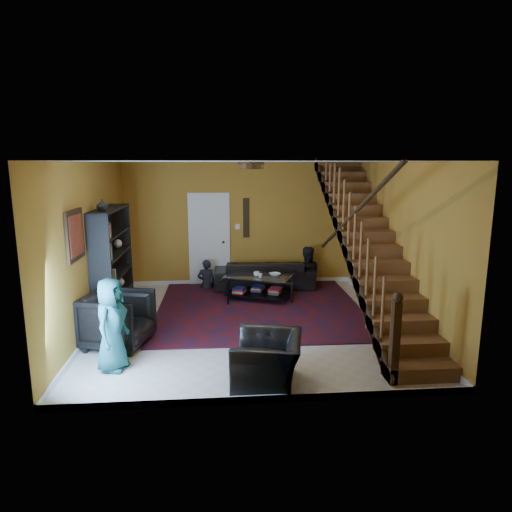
# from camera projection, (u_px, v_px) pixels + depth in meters

# --- Properties ---
(floor) EXTENTS (5.50, 5.50, 0.00)m
(floor) POSITION_uv_depth(u_px,v_px,m) (248.00, 323.00, 8.05)
(floor) COLOR beige
(floor) RESTS_ON ground
(room) EXTENTS (5.50, 5.50, 5.50)m
(room) POSITION_uv_depth(u_px,v_px,m) (178.00, 300.00, 9.23)
(room) COLOR #B57728
(room) RESTS_ON ground
(staircase) EXTENTS (0.95, 5.02, 3.18)m
(staircase) POSITION_uv_depth(u_px,v_px,m) (369.00, 244.00, 7.94)
(staircase) COLOR brown
(staircase) RESTS_ON floor
(bookshelf) EXTENTS (0.35, 1.80, 2.00)m
(bookshelf) POSITION_uv_depth(u_px,v_px,m) (113.00, 265.00, 8.25)
(bookshelf) COLOR black
(bookshelf) RESTS_ON floor
(door) EXTENTS (0.82, 0.05, 2.05)m
(door) POSITION_uv_depth(u_px,v_px,m) (209.00, 241.00, 10.45)
(door) COLOR silver
(door) RESTS_ON floor
(framed_picture) EXTENTS (0.04, 0.74, 0.74)m
(framed_picture) POSITION_uv_depth(u_px,v_px,m) (75.00, 235.00, 6.61)
(framed_picture) COLOR maroon
(framed_picture) RESTS_ON room
(wall_hanging) EXTENTS (0.14, 0.03, 0.90)m
(wall_hanging) POSITION_uv_depth(u_px,v_px,m) (246.00, 218.00, 10.42)
(wall_hanging) COLOR black
(wall_hanging) RESTS_ON room
(ceiling_fixture) EXTENTS (0.40, 0.40, 0.10)m
(ceiling_fixture) POSITION_uv_depth(u_px,v_px,m) (251.00, 166.00, 6.72)
(ceiling_fixture) COLOR #3F2814
(ceiling_fixture) RESTS_ON room
(rug) EXTENTS (3.96, 4.51, 0.02)m
(rug) POSITION_uv_depth(u_px,v_px,m) (258.00, 303.00, 9.19)
(rug) COLOR #460C0F
(rug) RESTS_ON floor
(sofa) EXTENTS (2.24, 0.92, 0.65)m
(sofa) POSITION_uv_depth(u_px,v_px,m) (264.00, 274.00, 10.27)
(sofa) COLOR black
(sofa) RESTS_ON floor
(armchair_left) EXTENTS (1.13, 1.11, 0.85)m
(armchair_left) POSITION_uv_depth(u_px,v_px,m) (118.00, 320.00, 6.99)
(armchair_left) COLOR black
(armchair_left) RESTS_ON floor
(armchair_right) EXTENTS (1.02, 1.11, 0.63)m
(armchair_right) POSITION_uv_depth(u_px,v_px,m) (268.00, 360.00, 5.80)
(armchair_right) COLOR black
(armchair_right) RESTS_ON floor
(person_adult_a) EXTENTS (0.42, 0.28, 1.12)m
(person_adult_a) POSITION_uv_depth(u_px,v_px,m) (207.00, 284.00, 10.26)
(person_adult_a) COLOR black
(person_adult_a) RESTS_ON sofa
(person_adult_b) EXTENTS (0.72, 0.58, 1.38)m
(person_adult_b) POSITION_uv_depth(u_px,v_px,m) (306.00, 276.00, 10.42)
(person_adult_b) COLOR black
(person_adult_b) RESTS_ON sofa
(person_child) EXTENTS (0.55, 0.71, 1.29)m
(person_child) POSITION_uv_depth(u_px,v_px,m) (112.00, 324.00, 6.14)
(person_child) COLOR #185C59
(person_child) RESTS_ON armchair_left
(coffee_table) EXTENTS (1.53, 1.24, 0.51)m
(coffee_table) POSITION_uv_depth(u_px,v_px,m) (258.00, 286.00, 9.40)
(coffee_table) COLOR black
(coffee_table) RESTS_ON floor
(cup_a) EXTENTS (0.13, 0.13, 0.10)m
(cup_a) POSITION_uv_depth(u_px,v_px,m) (257.00, 274.00, 9.31)
(cup_a) COLOR #999999
(cup_a) RESTS_ON coffee_table
(cup_b) EXTENTS (0.11, 0.11, 0.08)m
(cup_b) POSITION_uv_depth(u_px,v_px,m) (260.00, 276.00, 9.19)
(cup_b) COLOR #999999
(cup_b) RESTS_ON coffee_table
(bowl) EXTENTS (0.29, 0.29, 0.05)m
(bowl) POSITION_uv_depth(u_px,v_px,m) (275.00, 274.00, 9.35)
(bowl) COLOR #999999
(bowl) RESTS_ON coffee_table
(vase) EXTENTS (0.18, 0.18, 0.19)m
(vase) POSITION_uv_depth(u_px,v_px,m) (102.00, 205.00, 7.53)
(vase) COLOR #999999
(vase) RESTS_ON bookshelf
(popcorn_bucket) EXTENTS (0.19, 0.19, 0.17)m
(popcorn_bucket) POSITION_uv_depth(u_px,v_px,m) (125.00, 345.00, 6.82)
(popcorn_bucket) COLOR red
(popcorn_bucket) RESTS_ON rug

